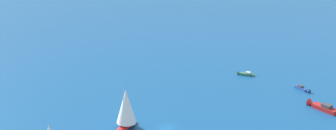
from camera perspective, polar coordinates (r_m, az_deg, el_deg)
name	(u,v)px	position (r m, az deg, el deg)	size (l,w,h in m)	color
ground_plane	(167,128)	(125.31, -0.17, -7.93)	(2000.00, 2000.00, 0.00)	navy
motorboat_near_centre	(303,89)	(156.90, 16.58, -2.89)	(5.87, 4.31, 1.72)	#23478C
motorboat_far_port	(321,107)	(143.86, 18.65, -4.99)	(9.32, 7.68, 2.81)	#B21E1E
sailboat_far_stbd	(126,109)	(123.49, -5.29, -5.47)	(10.01, 7.23, 12.66)	#B21E1E
motorboat_outer_ring_b	(245,74)	(166.46, 9.61, -1.10)	(3.58, 6.04, 1.71)	#33704C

